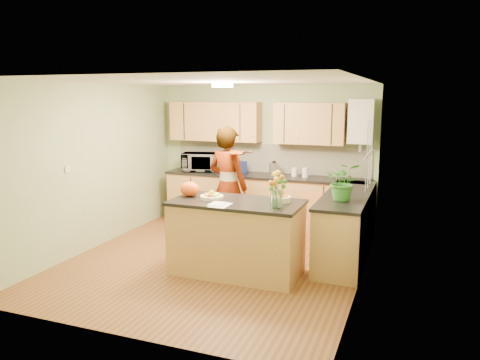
% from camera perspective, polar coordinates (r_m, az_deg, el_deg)
% --- Properties ---
extents(floor, '(4.50, 4.50, 0.00)m').
position_cam_1_polar(floor, '(6.74, -3.02, -9.84)').
color(floor, brown).
rests_on(floor, ground).
extents(ceiling, '(4.00, 4.50, 0.02)m').
position_cam_1_polar(ceiling, '(6.33, -3.24, 11.93)').
color(ceiling, silver).
rests_on(ceiling, wall_back).
extents(wall_back, '(4.00, 0.02, 2.50)m').
position_cam_1_polar(wall_back, '(8.50, 3.03, 3.04)').
color(wall_back, '#90A072').
rests_on(wall_back, floor).
extents(wall_front, '(4.00, 0.02, 2.50)m').
position_cam_1_polar(wall_front, '(4.50, -14.84, -3.75)').
color(wall_front, '#90A072').
rests_on(wall_front, floor).
extents(wall_left, '(0.02, 4.50, 2.50)m').
position_cam_1_polar(wall_left, '(7.45, -17.34, 1.57)').
color(wall_left, '#90A072').
rests_on(wall_left, floor).
extents(wall_right, '(0.02, 4.50, 2.50)m').
position_cam_1_polar(wall_right, '(5.91, 14.90, -0.46)').
color(wall_right, '#90A072').
rests_on(wall_right, floor).
extents(back_counter, '(3.64, 0.62, 0.94)m').
position_cam_1_polar(back_counter, '(8.32, 3.00, -2.56)').
color(back_counter, '#A67342').
rests_on(back_counter, floor).
extents(right_counter, '(0.62, 2.24, 0.94)m').
position_cam_1_polar(right_counter, '(6.94, 12.89, -5.41)').
color(right_counter, '#A67342').
rests_on(right_counter, floor).
extents(splashback, '(3.60, 0.02, 0.52)m').
position_cam_1_polar(splashback, '(8.46, 3.64, 2.66)').
color(splashback, white).
rests_on(splashback, back_counter).
extents(upper_cabinets, '(3.20, 0.34, 0.70)m').
position_cam_1_polar(upper_cabinets, '(8.34, 1.55, 7.05)').
color(upper_cabinets, '#A67342').
rests_on(upper_cabinets, wall_back).
extents(boiler, '(0.40, 0.30, 0.86)m').
position_cam_1_polar(boiler, '(7.93, 14.57, 6.91)').
color(boiler, white).
rests_on(boiler, wall_back).
extents(window_right, '(0.01, 1.30, 1.05)m').
position_cam_1_polar(window_right, '(6.46, 15.53, 3.09)').
color(window_right, white).
rests_on(window_right, wall_right).
extents(light_switch, '(0.02, 0.09, 0.09)m').
position_cam_1_polar(light_switch, '(6.98, -20.29, 1.26)').
color(light_switch, white).
rests_on(light_switch, wall_left).
extents(ceiling_lamp, '(0.30, 0.30, 0.07)m').
position_cam_1_polar(ceiling_lamp, '(6.61, -2.16, 11.53)').
color(ceiling_lamp, '#FFEABF').
rests_on(ceiling_lamp, ceiling).
extents(peninsula_island, '(1.70, 0.87, 0.97)m').
position_cam_1_polar(peninsula_island, '(6.16, -0.41, -6.98)').
color(peninsula_island, '#A67342').
rests_on(peninsula_island, floor).
extents(fruit_dish, '(0.30, 0.30, 0.11)m').
position_cam_1_polar(fruit_dish, '(6.16, -3.45, -1.92)').
color(fruit_dish, '#FAECC8').
rests_on(fruit_dish, peninsula_island).
extents(orange_bowl, '(0.25, 0.25, 0.15)m').
position_cam_1_polar(orange_bowl, '(5.99, 5.02, -2.11)').
color(orange_bowl, '#FAECC8').
rests_on(orange_bowl, peninsula_island).
extents(flower_vase, '(0.27, 0.27, 0.49)m').
position_cam_1_polar(flower_vase, '(5.61, 4.63, -0.17)').
color(flower_vase, silver).
rests_on(flower_vase, peninsula_island).
extents(orange_bag, '(0.31, 0.28, 0.20)m').
position_cam_1_polar(orange_bag, '(6.34, -6.16, -1.10)').
color(orange_bag, '#F95414').
rests_on(orange_bag, peninsula_island).
extents(papers, '(0.22, 0.30, 0.01)m').
position_cam_1_polar(papers, '(5.80, -2.41, -3.06)').
color(papers, white).
rests_on(papers, peninsula_island).
extents(violinist, '(0.77, 0.60, 1.86)m').
position_cam_1_polar(violinist, '(7.21, -1.49, -0.81)').
color(violinist, '#E7B68D').
rests_on(violinist, floor).
extents(violin, '(0.59, 0.51, 0.15)m').
position_cam_1_polar(violin, '(6.85, -0.66, 3.34)').
color(violin, '#551705').
rests_on(violin, violinist).
extents(microwave, '(0.69, 0.55, 0.34)m').
position_cam_1_polar(microwave, '(8.65, -4.98, 2.19)').
color(microwave, white).
rests_on(microwave, back_counter).
extents(blue_box, '(0.31, 0.26, 0.21)m').
position_cam_1_polar(blue_box, '(8.42, -0.25, 1.59)').
color(blue_box, navy).
rests_on(blue_box, back_counter).
extents(kettle, '(0.16, 0.16, 0.30)m').
position_cam_1_polar(kettle, '(8.19, 4.15, 1.43)').
color(kettle, '#AEAFB3').
rests_on(kettle, back_counter).
extents(jar_cream, '(0.13, 0.13, 0.15)m').
position_cam_1_polar(jar_cream, '(8.12, 6.65, 0.97)').
color(jar_cream, '#FAECC8').
rests_on(jar_cream, back_counter).
extents(jar_white, '(0.13, 0.13, 0.16)m').
position_cam_1_polar(jar_white, '(8.03, 7.96, 0.88)').
color(jar_white, white).
rests_on(jar_white, back_counter).
extents(potted_plant, '(0.51, 0.45, 0.51)m').
position_cam_1_polar(potted_plant, '(6.31, 12.52, -0.19)').
color(potted_plant, '#317A28').
rests_on(potted_plant, right_counter).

